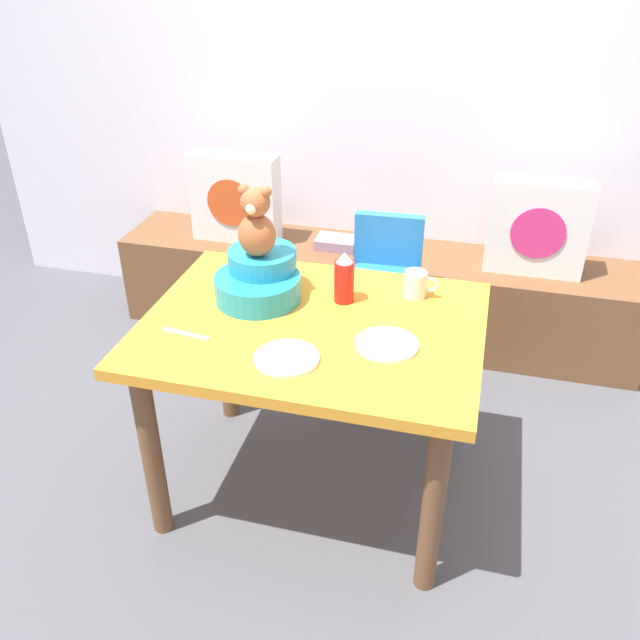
{
  "coord_description": "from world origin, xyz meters",
  "views": [
    {
      "loc": [
        0.51,
        -1.83,
        1.9
      ],
      "look_at": [
        0.0,
        0.1,
        0.69
      ],
      "focal_mm": 37.75,
      "sensor_mm": 36.0,
      "label": 1
    }
  ],
  "objects_px": {
    "pillow_floral_right": "(538,227)",
    "dining_table": "(313,352)",
    "book_stack": "(336,243)",
    "highchair": "(383,283)",
    "infant_seat_teal": "(259,278)",
    "pillow_floral_left": "(235,198)",
    "ketchup_bottle": "(344,278)",
    "dinner_plate_near": "(287,358)",
    "dinner_plate_far": "(387,344)",
    "teddy_bear": "(256,223)",
    "coffee_mug": "(416,284)"
  },
  "relations": [
    {
      "from": "coffee_mug",
      "to": "dinner_plate_far",
      "type": "bearing_deg",
      "value": -97.06
    },
    {
      "from": "ketchup_bottle",
      "to": "dinner_plate_near",
      "type": "xyz_separation_m",
      "value": [
        -0.09,
        -0.4,
        -0.08
      ]
    },
    {
      "from": "highchair",
      "to": "coffee_mug",
      "type": "relative_size",
      "value": 6.58
    },
    {
      "from": "pillow_floral_right",
      "to": "dining_table",
      "type": "distance_m",
      "value": 1.38
    },
    {
      "from": "book_stack",
      "to": "dinner_plate_far",
      "type": "distance_m",
      "value": 1.36
    },
    {
      "from": "pillow_floral_right",
      "to": "teddy_bear",
      "type": "xyz_separation_m",
      "value": [
        -0.97,
        -1.03,
        0.34
      ]
    },
    {
      "from": "ketchup_bottle",
      "to": "dinner_plate_far",
      "type": "height_order",
      "value": "ketchup_bottle"
    },
    {
      "from": "infant_seat_teal",
      "to": "pillow_floral_left",
      "type": "bearing_deg",
      "value": 115.38
    },
    {
      "from": "infant_seat_teal",
      "to": "dining_table",
      "type": "bearing_deg",
      "value": -28.77
    },
    {
      "from": "highchair",
      "to": "coffee_mug",
      "type": "height_order",
      "value": "coffee_mug"
    },
    {
      "from": "dining_table",
      "to": "infant_seat_teal",
      "type": "height_order",
      "value": "infant_seat_teal"
    },
    {
      "from": "pillow_floral_right",
      "to": "dining_table",
      "type": "xyz_separation_m",
      "value": [
        -0.75,
        -1.15,
        -0.06
      ]
    },
    {
      "from": "dining_table",
      "to": "infant_seat_teal",
      "type": "distance_m",
      "value": 0.32
    },
    {
      "from": "infant_seat_teal",
      "to": "coffee_mug",
      "type": "bearing_deg",
      "value": 14.77
    },
    {
      "from": "book_stack",
      "to": "coffee_mug",
      "type": "distance_m",
      "value": 1.08
    },
    {
      "from": "pillow_floral_left",
      "to": "coffee_mug",
      "type": "bearing_deg",
      "value": -41.16
    },
    {
      "from": "teddy_bear",
      "to": "dinner_plate_far",
      "type": "height_order",
      "value": "teddy_bear"
    },
    {
      "from": "infant_seat_teal",
      "to": "ketchup_bottle",
      "type": "height_order",
      "value": "ketchup_bottle"
    },
    {
      "from": "highchair",
      "to": "dining_table",
      "type": "bearing_deg",
      "value": -99.11
    },
    {
      "from": "infant_seat_teal",
      "to": "dinner_plate_near",
      "type": "distance_m",
      "value": 0.42
    },
    {
      "from": "pillow_floral_right",
      "to": "highchair",
      "type": "relative_size",
      "value": 0.56
    },
    {
      "from": "book_stack",
      "to": "infant_seat_teal",
      "type": "relative_size",
      "value": 0.61
    },
    {
      "from": "infant_seat_teal",
      "to": "highchair",
      "type": "bearing_deg",
      "value": 60.83
    },
    {
      "from": "highchair",
      "to": "infant_seat_teal",
      "type": "relative_size",
      "value": 2.39
    },
    {
      "from": "pillow_floral_left",
      "to": "book_stack",
      "type": "relative_size",
      "value": 2.2
    },
    {
      "from": "infant_seat_teal",
      "to": "coffee_mug",
      "type": "height_order",
      "value": "infant_seat_teal"
    },
    {
      "from": "book_stack",
      "to": "ketchup_bottle",
      "type": "height_order",
      "value": "ketchup_bottle"
    },
    {
      "from": "highchair",
      "to": "dinner_plate_near",
      "type": "bearing_deg",
      "value": -97.99
    },
    {
      "from": "pillow_floral_right",
      "to": "highchair",
      "type": "xyz_separation_m",
      "value": [
        -0.63,
        -0.42,
        -0.16
      ]
    },
    {
      "from": "book_stack",
      "to": "highchair",
      "type": "xyz_separation_m",
      "value": [
        0.32,
        -0.44,
        0.04
      ]
    },
    {
      "from": "infant_seat_teal",
      "to": "dinner_plate_far",
      "type": "xyz_separation_m",
      "value": [
        0.49,
        -0.2,
        -0.07
      ]
    },
    {
      "from": "highchair",
      "to": "teddy_bear",
      "type": "height_order",
      "value": "teddy_bear"
    },
    {
      "from": "book_stack",
      "to": "dinner_plate_near",
      "type": "relative_size",
      "value": 1.0
    },
    {
      "from": "pillow_floral_right",
      "to": "dinner_plate_far",
      "type": "distance_m",
      "value": 1.33
    },
    {
      "from": "book_stack",
      "to": "ketchup_bottle",
      "type": "xyz_separation_m",
      "value": [
        0.26,
        -1.01,
        0.34
      ]
    },
    {
      "from": "dining_table",
      "to": "highchair",
      "type": "distance_m",
      "value": 0.76
    },
    {
      "from": "ketchup_bottle",
      "to": "highchair",
      "type": "bearing_deg",
      "value": 84.94
    },
    {
      "from": "dinner_plate_near",
      "to": "infant_seat_teal",
      "type": "bearing_deg",
      "value": 120.31
    },
    {
      "from": "pillow_floral_right",
      "to": "dining_table",
      "type": "height_order",
      "value": "pillow_floral_right"
    },
    {
      "from": "infant_seat_teal",
      "to": "teddy_bear",
      "type": "height_order",
      "value": "teddy_bear"
    },
    {
      "from": "book_stack",
      "to": "highchair",
      "type": "bearing_deg",
      "value": -54.18
    },
    {
      "from": "pillow_floral_left",
      "to": "infant_seat_teal",
      "type": "relative_size",
      "value": 1.33
    },
    {
      "from": "highchair",
      "to": "teddy_bear",
      "type": "relative_size",
      "value": 3.16
    },
    {
      "from": "coffee_mug",
      "to": "pillow_floral_right",
      "type": "bearing_deg",
      "value": 63.63
    },
    {
      "from": "pillow_floral_right",
      "to": "dinner_plate_far",
      "type": "relative_size",
      "value": 2.2
    },
    {
      "from": "book_stack",
      "to": "dining_table",
      "type": "xyz_separation_m",
      "value": [
        0.2,
        -1.18,
        0.14
      ]
    },
    {
      "from": "highchair",
      "to": "book_stack",
      "type": "bearing_deg",
      "value": 125.82
    },
    {
      "from": "book_stack",
      "to": "teddy_bear",
      "type": "xyz_separation_m",
      "value": [
        -0.03,
        -1.05,
        0.53
      ]
    },
    {
      "from": "pillow_floral_right",
      "to": "dining_table",
      "type": "bearing_deg",
      "value": -122.9
    },
    {
      "from": "book_stack",
      "to": "dinner_plate_near",
      "type": "height_order",
      "value": "dinner_plate_near"
    }
  ]
}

